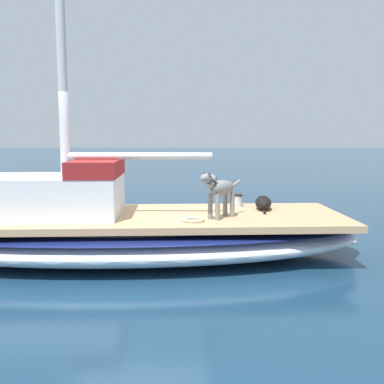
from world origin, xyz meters
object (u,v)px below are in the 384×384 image
(dog_grey, at_px, (220,190))
(coiled_rope, at_px, (193,220))
(sailboat_main, at_px, (127,235))
(deck_winch, at_px, (238,201))
(dog_black, at_px, (263,203))

(dog_grey, bearing_deg, coiled_rope, 119.35)
(sailboat_main, xyz_separation_m, deck_winch, (0.82, -1.78, 0.42))
(sailboat_main, xyz_separation_m, dog_grey, (-0.29, -1.40, 0.75))
(deck_winch, xyz_separation_m, coiled_rope, (-1.33, 0.75, -0.08))
(dog_black, xyz_separation_m, coiled_rope, (-1.04, 1.14, -0.08))
(deck_winch, bearing_deg, sailboat_main, 114.73)
(dog_grey, height_order, coiled_rope, dog_grey)
(deck_winch, distance_m, coiled_rope, 1.53)
(sailboat_main, relative_size, deck_winch, 35.08)
(dog_grey, distance_m, coiled_rope, 0.59)
(dog_black, bearing_deg, deck_winch, 53.88)
(coiled_rope, bearing_deg, sailboat_main, 63.66)
(deck_winch, bearing_deg, dog_grey, 161.42)
(dog_grey, xyz_separation_m, dog_black, (0.83, -0.76, -0.32))
(dog_black, relative_size, deck_winch, 4.54)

